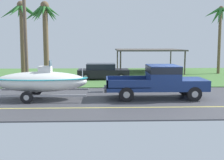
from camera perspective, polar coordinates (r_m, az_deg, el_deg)
name	(u,v)px	position (r m, az deg, el deg)	size (l,w,h in m)	color
ground	(153,79)	(23.84, 8.68, 0.13)	(36.00, 22.00, 0.11)	#424247
pickup_truck_towing	(162,80)	(15.76, 10.51, 0.00)	(5.91, 2.03, 1.91)	navy
boat_on_trailer	(41,81)	(15.79, -14.85, -0.28)	(6.43, 2.40, 2.21)	gray
parked_sedan_near	(103,72)	(23.44, -1.97, 1.77)	(4.38, 1.87, 1.38)	black
carport_awning	(148,50)	(29.10, 7.66, 6.24)	(6.77, 5.99, 2.47)	#4C4238
palm_tree_near_left	(44,23)	(22.93, -14.12, 11.65)	(3.02, 3.24, 6.47)	brown
palm_tree_near_right	(220,20)	(29.48, 21.88, 11.59)	(3.08, 2.98, 6.77)	brown
palm_tree_mid	(22,23)	(24.17, -18.43, 11.26)	(3.60, 2.88, 6.60)	brown
utility_pole	(25,29)	(20.69, -17.85, 10.14)	(0.24, 1.80, 7.94)	brown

